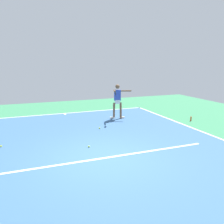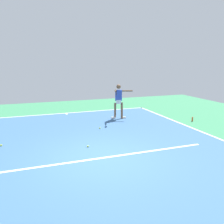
% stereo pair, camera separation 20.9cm
% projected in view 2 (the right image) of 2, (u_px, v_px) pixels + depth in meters
% --- Properties ---
extents(ground_plane, '(22.28, 22.28, 0.00)m').
position_uv_depth(ground_plane, '(101.00, 158.00, 7.30)').
color(ground_plane, '#388456').
extents(court_surface, '(9.81, 13.83, 0.00)m').
position_uv_depth(court_surface, '(101.00, 158.00, 7.30)').
color(court_surface, '#38608E').
rests_on(court_surface, ground_plane).
extents(court_line_baseline_near, '(9.81, 0.10, 0.01)m').
position_uv_depth(court_line_baseline_near, '(66.00, 113.00, 13.62)').
color(court_line_baseline_near, white).
rests_on(court_line_baseline_near, ground_plane).
extents(court_line_sideline_left, '(0.10, 13.83, 0.01)m').
position_uv_depth(court_line_sideline_left, '(223.00, 140.00, 8.91)').
color(court_line_sideline_left, white).
rests_on(court_line_sideline_left, ground_plane).
extents(court_line_service, '(7.36, 0.10, 0.01)m').
position_uv_depth(court_line_service, '(101.00, 158.00, 7.29)').
color(court_line_service, white).
rests_on(court_line_service, ground_plane).
extents(court_line_centre_mark, '(0.10, 0.30, 0.01)m').
position_uv_depth(court_line_centre_mark, '(67.00, 114.00, 13.43)').
color(court_line_centre_mark, white).
rests_on(court_line_centre_mark, ground_plane).
extents(tennis_player, '(1.20, 1.16, 1.80)m').
position_uv_depth(tennis_player, '(119.00, 99.00, 12.15)').
color(tennis_player, brown).
rests_on(tennis_player, ground_plane).
extents(tennis_ball_centre_court, '(0.07, 0.07, 0.07)m').
position_uv_depth(tennis_ball_centre_court, '(88.00, 146.00, 8.22)').
color(tennis_ball_centre_court, '#C6E53D').
rests_on(tennis_ball_centre_court, ground_plane).
extents(tennis_ball_far_corner, '(0.07, 0.07, 0.07)m').
position_uv_depth(tennis_ball_far_corner, '(100.00, 128.00, 10.47)').
color(tennis_ball_far_corner, '#C6E53D').
rests_on(tennis_ball_far_corner, ground_plane).
extents(tennis_ball_near_player, '(0.07, 0.07, 0.07)m').
position_uv_depth(tennis_ball_near_player, '(1.00, 145.00, 8.32)').
color(tennis_ball_near_player, '#CCE033').
rests_on(tennis_ball_near_player, ground_plane).
extents(water_bottle, '(0.07, 0.07, 0.22)m').
position_uv_depth(water_bottle, '(192.00, 119.00, 11.75)').
color(water_bottle, '#D84C1E').
rests_on(water_bottle, ground_plane).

